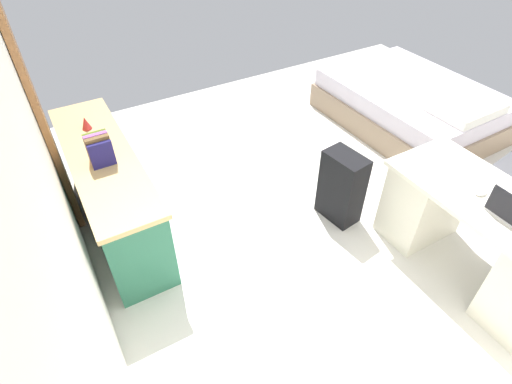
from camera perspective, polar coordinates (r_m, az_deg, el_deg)
ground_plane at (r=3.90m, az=14.76°, el=-2.15°), size 5.75×5.75×0.00m
wall_back at (r=2.26m, az=-28.17°, el=2.26°), size 4.07×0.10×2.69m
door_wooden at (r=3.72m, az=-28.44°, el=11.14°), size 0.88×0.05×2.04m
desk at (r=3.42m, az=28.41°, el=-5.37°), size 1.44×0.66×0.72m
credenza at (r=3.59m, az=-19.50°, el=0.14°), size 1.80×0.48×0.75m
bed at (r=5.14m, az=20.71°, el=11.24°), size 1.93×1.44×0.58m
suitcase_black at (r=3.56m, az=11.82°, el=0.66°), size 0.39×0.27×0.65m
computer_mouse at (r=3.21m, az=28.89°, el=-0.04°), size 0.06×0.10×0.03m
book_row at (r=3.22m, az=-20.93°, el=5.53°), size 0.15×0.17×0.23m
figurine_small at (r=3.70m, az=-22.63°, el=8.84°), size 0.08×0.08×0.11m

